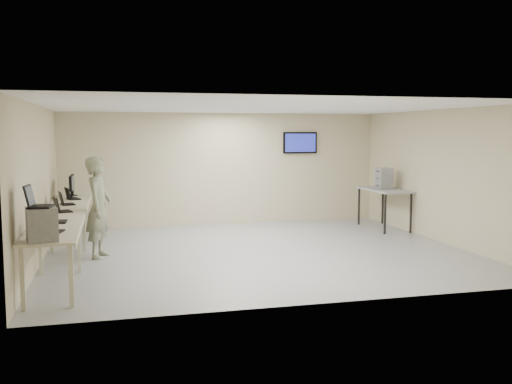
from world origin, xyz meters
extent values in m
cube|color=#B4B4B4|center=(0.00, 0.00, 0.00)|extent=(8.00, 7.00, 0.01)
cube|color=white|center=(0.00, 0.00, 2.80)|extent=(8.00, 7.00, 0.01)
cube|color=beige|center=(0.00, 3.50, 1.40)|extent=(8.00, 0.01, 2.80)
cube|color=beige|center=(0.00, -3.50, 1.40)|extent=(8.00, 0.01, 2.80)
cube|color=beige|center=(-4.00, 0.00, 1.40)|extent=(0.01, 7.00, 2.80)
cube|color=beige|center=(4.00, 0.00, 1.40)|extent=(0.01, 7.00, 2.80)
cube|color=black|center=(2.00, 3.48, 2.05)|extent=(0.15, 0.04, 0.15)
cube|color=black|center=(2.00, 3.44, 2.05)|extent=(0.90, 0.06, 0.55)
cube|color=navy|center=(2.00, 3.40, 2.05)|extent=(0.82, 0.01, 0.47)
cube|color=#C0BA99|center=(-3.60, 0.00, 0.88)|extent=(0.75, 6.00, 0.04)
cube|color=beige|center=(-3.23, 0.00, 0.85)|extent=(0.02, 6.00, 0.06)
cube|color=beige|center=(-3.90, -2.85, 0.43)|extent=(0.06, 0.06, 0.86)
cube|color=beige|center=(-3.30, -2.85, 0.43)|extent=(0.06, 0.06, 0.86)
cube|color=beige|center=(-3.90, -0.90, 0.43)|extent=(0.06, 0.06, 0.86)
cube|color=beige|center=(-3.30, -0.90, 0.43)|extent=(0.06, 0.06, 0.86)
cube|color=beige|center=(-3.90, 0.90, 0.43)|extent=(0.06, 0.06, 0.86)
cube|color=beige|center=(-3.30, 0.90, 0.43)|extent=(0.06, 0.06, 0.86)
cube|color=beige|center=(-3.90, 2.85, 0.43)|extent=(0.06, 0.06, 0.86)
cube|color=beige|center=(-3.30, 2.85, 0.43)|extent=(0.06, 0.06, 0.86)
cube|color=#606060|center=(-3.65, -2.75, 1.12)|extent=(0.45, 0.49, 0.44)
cube|color=black|center=(-3.65, -2.75, 1.35)|extent=(0.32, 0.41, 0.02)
cube|color=black|center=(-3.79, -2.75, 1.51)|extent=(0.11, 0.37, 0.28)
cube|color=black|center=(-3.77, -2.75, 1.51)|extent=(0.09, 0.32, 0.23)
cube|color=black|center=(-3.57, -2.14, 0.91)|extent=(0.32, 0.39, 0.02)
cube|color=black|center=(-3.70, -2.14, 1.05)|extent=(0.13, 0.33, 0.25)
cube|color=black|center=(-3.69, -2.14, 1.05)|extent=(0.11, 0.29, 0.21)
cube|color=black|center=(-3.59, -1.19, 0.91)|extent=(0.27, 0.37, 0.02)
cube|color=black|center=(-3.72, -1.19, 1.05)|extent=(0.08, 0.34, 0.26)
cube|color=black|center=(-3.70, -1.19, 1.05)|extent=(0.05, 0.30, 0.22)
cube|color=black|center=(-3.59, 0.05, 0.91)|extent=(0.34, 0.40, 0.02)
cube|color=black|center=(-3.71, 0.05, 1.04)|extent=(0.16, 0.32, 0.24)
cube|color=black|center=(-3.70, 0.05, 1.04)|extent=(0.13, 0.28, 0.20)
cube|color=black|center=(-3.60, 1.10, 0.91)|extent=(0.32, 0.38, 0.02)
cube|color=black|center=(-3.72, 1.10, 1.04)|extent=(0.14, 0.32, 0.24)
cube|color=black|center=(-3.70, 1.10, 1.04)|extent=(0.11, 0.28, 0.20)
cube|color=black|center=(-3.54, 2.00, 0.91)|extent=(0.33, 0.39, 0.02)
cube|color=black|center=(-3.66, 2.00, 1.04)|extent=(0.16, 0.31, 0.24)
cube|color=black|center=(-3.64, 2.00, 1.04)|extent=(0.13, 0.27, 0.20)
cylinder|color=black|center=(-3.60, 2.27, 0.91)|extent=(0.22, 0.22, 0.02)
cube|color=black|center=(-3.60, 2.27, 1.00)|extent=(0.04, 0.03, 0.17)
cube|color=black|center=(-3.60, 2.27, 1.22)|extent=(0.05, 0.49, 0.33)
cube|color=black|center=(-3.57, 2.27, 1.22)|extent=(0.00, 0.44, 0.28)
cylinder|color=black|center=(-3.60, 2.75, 0.91)|extent=(0.22, 0.22, 0.02)
cube|color=black|center=(-3.60, 2.75, 1.00)|extent=(0.04, 0.03, 0.17)
cube|color=black|center=(-3.60, 2.75, 1.22)|extent=(0.05, 0.49, 0.32)
cube|color=black|center=(-3.57, 2.75, 1.22)|extent=(0.00, 0.44, 0.28)
imported|color=gray|center=(-2.99, 0.23, 0.94)|extent=(0.60, 0.77, 1.88)
cube|color=#959595|center=(3.60, 1.84, 0.94)|extent=(0.75, 1.61, 0.04)
cube|color=black|center=(3.27, 1.13, 0.46)|extent=(0.04, 0.04, 0.92)
cube|color=black|center=(3.27, 2.55, 0.46)|extent=(0.04, 0.04, 0.92)
cube|color=black|center=(3.93, 1.13, 0.46)|extent=(0.04, 0.04, 0.92)
cube|color=black|center=(3.93, 2.55, 0.46)|extent=(0.04, 0.04, 0.92)
cube|color=gray|center=(3.58, 1.84, 1.05)|extent=(0.32, 0.36, 0.17)
cube|color=gray|center=(3.58, 1.84, 1.22)|extent=(0.32, 0.36, 0.17)
cube|color=gray|center=(3.58, 1.84, 1.39)|extent=(0.32, 0.36, 0.17)
camera|label=1|loc=(-2.75, -10.59, 2.32)|focal=40.00mm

